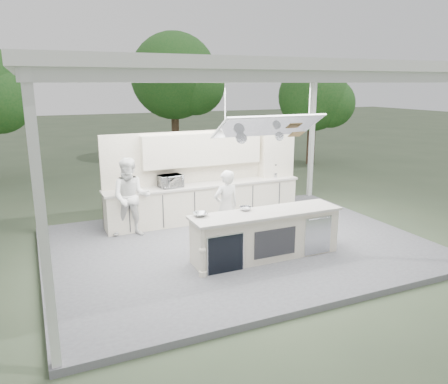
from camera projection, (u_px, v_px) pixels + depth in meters
name	position (u px, v px, depth m)	size (l,w,h in m)	color
ground	(237.00, 249.00, 9.58)	(90.00, 90.00, 0.00)	#455339
stage_deck	(237.00, 246.00, 9.56)	(8.00, 6.00, 0.12)	slate
tent	(239.00, 74.00, 8.67)	(8.20, 6.20, 3.86)	white
demo_island	(265.00, 235.00, 8.70)	(3.10, 0.79, 0.95)	white
back_counter	(205.00, 202.00, 11.12)	(5.08, 0.72, 0.95)	white
back_wall_unit	(218.00, 161.00, 11.24)	(5.05, 0.48, 2.25)	white
tree_cluster	(128.00, 89.00, 17.37)	(19.55, 9.40, 5.85)	#4D3226
head_chef	(226.00, 207.00, 9.41)	(0.59, 0.39, 1.62)	white
sous_chef	(131.00, 197.00, 9.84)	(0.88, 0.69, 1.81)	white
toaster_oven	(170.00, 181.00, 10.57)	(0.56, 0.38, 0.31)	silver
bowl_large	(200.00, 214.00, 8.30)	(0.28, 0.28, 0.07)	#B6B9BD
bowl_small	(245.00, 208.00, 8.68)	(0.24, 0.24, 0.08)	silver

